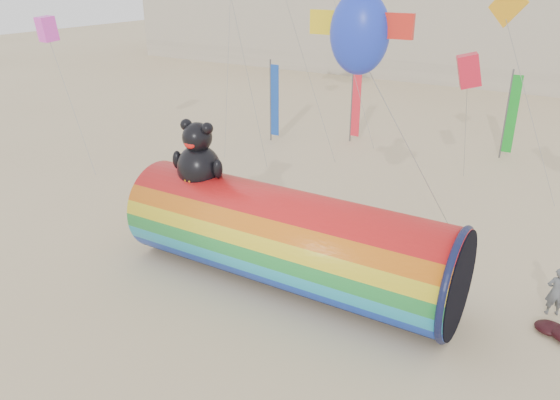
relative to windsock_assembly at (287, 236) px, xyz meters
The scene contains 4 objects.
ground 2.46m from the windsock_assembly, behind, with size 160.00×160.00×0.00m, color #CCB58C.
windsock_assembly is the anchor object (origin of this frame).
kite_handler 8.89m from the windsock_assembly, 18.12° to the left, with size 0.62×0.40×1.69m, color #595E61.
festival_banners 17.10m from the windsock_assembly, 101.94° to the left, with size 14.18×4.12×5.20m.
Camera 1 is at (10.21, -14.54, 10.38)m, focal length 35.00 mm.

